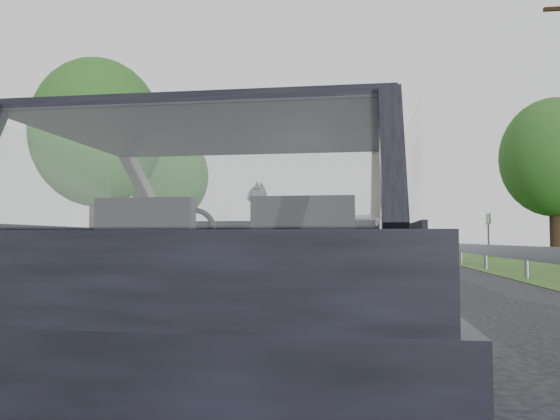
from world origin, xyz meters
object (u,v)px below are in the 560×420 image
(subject_car, at_px, (240,267))
(cat, at_px, (296,208))
(highway_sign, at_px, (488,235))
(other_car, at_px, (365,241))

(subject_car, height_order, cat, subject_car)
(cat, distance_m, highway_sign, 26.44)
(subject_car, relative_size, other_car, 0.78)
(subject_car, bearing_deg, cat, 69.35)
(subject_car, relative_size, highway_sign, 1.81)
(highway_sign, bearing_deg, cat, -106.10)
(cat, bearing_deg, subject_car, -95.66)
(cat, xyz_separation_m, highway_sign, (6.99, 25.50, 0.01))
(cat, bearing_deg, highway_sign, 89.65)
(other_car, height_order, highway_sign, highway_sign)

